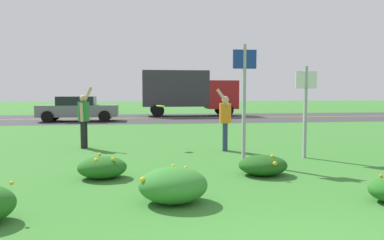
{
  "coord_description": "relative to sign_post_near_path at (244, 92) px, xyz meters",
  "views": [
    {
      "loc": [
        -1.61,
        -2.72,
        1.69
      ],
      "look_at": [
        -0.32,
        6.47,
        1.02
      ],
      "focal_mm": 36.0,
      "sensor_mm": 36.0,
      "label": 1
    }
  ],
  "objects": [
    {
      "name": "highway_strip",
      "position": [
        -0.86,
        16.42,
        -1.69
      ],
      "size": [
        120.0,
        9.38,
        0.01
      ],
      "primitive_type": "cube",
      "color": "#38383A",
      "rests_on": "ground"
    },
    {
      "name": "daylily_clump_front_left",
      "position": [
        -3.18,
        -1.14,
        -1.48
      ],
      "size": [
        0.96,
        0.83,
        0.47
      ],
      "color": "#23661E",
      "rests_on": "ground"
    },
    {
      "name": "person_catcher_orange_shirt",
      "position": [
        0.01,
        2.01,
        -0.74
      ],
      "size": [
        0.48,
        0.52,
        1.8
      ],
      "color": "orange",
      "rests_on": "ground"
    },
    {
      "name": "person_thrower_green_shirt",
      "position": [
        -4.1,
        3.12,
        -0.72
      ],
      "size": [
        0.44,
        0.52,
        1.87
      ],
      "color": "#287038",
      "rests_on": "ground"
    },
    {
      "name": "ground_plane",
      "position": [
        -0.86,
        5.17,
        -1.69
      ],
      "size": [
        120.0,
        120.0,
        0.0
      ],
      "primitive_type": "plane",
      "color": "#387A2D"
    },
    {
      "name": "daylily_clump_near_camera",
      "position": [
        -1.95,
        -3.02,
        -1.42
      ],
      "size": [
        1.06,
        0.97,
        0.54
      ],
      "color": "#337F2D",
      "rests_on": "ground"
    },
    {
      "name": "car_gray_center_left",
      "position": [
        -5.94,
        14.31,
        -0.95
      ],
      "size": [
        4.5,
        2.0,
        1.45
      ],
      "color": "slate",
      "rests_on": "ground"
    },
    {
      "name": "frisbee_lime",
      "position": [
        -1.81,
        2.82,
        -0.41
      ],
      "size": [
        0.27,
        0.26,
        0.07
      ],
      "color": "#8CD133"
    },
    {
      "name": "sign_post_by_roadside",
      "position": [
        1.78,
        0.56,
        -0.26
      ],
      "size": [
        0.56,
        0.1,
        2.36
      ],
      "color": "#93969B",
      "rests_on": "ground"
    },
    {
      "name": "highway_center_stripe",
      "position": [
        -0.86,
        16.42,
        -1.68
      ],
      "size": [
        120.0,
        0.16,
        0.0
      ],
      "primitive_type": "cube",
      "color": "yellow",
      "rests_on": "ground"
    },
    {
      "name": "daylily_clump_mid_left",
      "position": [
        0.04,
        -1.3,
        -1.49
      ],
      "size": [
        1.0,
        0.93,
        0.44
      ],
      "color": "#1E5619",
      "rests_on": "ground"
    },
    {
      "name": "sign_post_near_path",
      "position": [
        0.0,
        0.0,
        0.0
      ],
      "size": [
        0.56,
        0.1,
        2.81
      ],
      "color": "#93969B",
      "rests_on": "ground"
    },
    {
      "name": "box_truck_red",
      "position": [
        1.04,
        18.53,
        0.11
      ],
      "size": [
        6.7,
        2.46,
        3.2
      ],
      "color": "maroon",
      "rests_on": "ground"
    }
  ]
}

